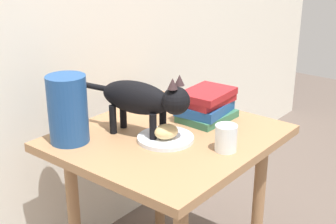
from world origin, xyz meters
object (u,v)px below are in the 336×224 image
candle_jar (226,139)px  tv_remote (165,102)px  book_stack (206,105)px  bread_roll (166,132)px  side_table (168,157)px  plate (166,138)px  green_vase (68,109)px  cat (143,99)px

candle_jar → tv_remote: (0.21, 0.42, -0.03)m
book_stack → bread_roll: bearing=-175.6°
book_stack → tv_remote: bearing=81.7°
side_table → book_stack: (0.19, -0.02, 0.14)m
plate → side_table: bearing=30.2°
candle_jar → green_vase: bearing=120.9°
plate → bread_roll: bread_roll is taller
tv_remote → bread_roll: bearing=-150.4°
plate → cat: (-0.02, 0.08, 0.13)m
plate → book_stack: (0.24, 0.01, 0.05)m
plate → bread_roll: (-0.01, -0.01, 0.03)m
side_table → cat: (-0.07, 0.05, 0.22)m
side_table → green_vase: bearing=139.4°
green_vase → candle_jar: (0.26, -0.44, -0.07)m
candle_jar → tv_remote: bearing=63.0°
plate → bread_roll: size_ratio=2.34×
book_stack → green_vase: (-0.44, 0.23, 0.06)m
cat → bread_roll: bearing=-86.3°
bread_roll → cat: 0.13m
green_vase → candle_jar: size_ratio=2.63×
side_table → tv_remote: tv_remote is taller
book_stack → candle_jar: (-0.18, -0.20, -0.02)m
side_table → bread_roll: 0.15m
green_vase → tv_remote: bearing=-1.8°
candle_jar → tv_remote: 0.47m
bread_roll → candle_jar: candle_jar is taller
side_table → tv_remote: size_ratio=4.72×
cat → tv_remote: cat is taller
plate → candle_jar: (0.06, -0.20, 0.03)m
green_vase → tv_remote: (0.47, -0.01, -0.10)m
bread_roll → book_stack: 0.25m
candle_jar → book_stack: bearing=47.9°
side_table → plate: (-0.05, -0.03, 0.09)m
bread_roll → tv_remote: size_ratio=0.53×
green_vase → book_stack: bearing=-27.9°
bread_roll → cat: size_ratio=0.17×
cat → green_vase: size_ratio=2.13×
bread_roll → tv_remote: bread_roll is taller
side_table → candle_jar: bearing=-86.9°
cat → candle_jar: cat is taller
side_table → tv_remote: (0.23, 0.20, 0.10)m
bread_roll → cat: (-0.01, 0.09, 0.09)m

